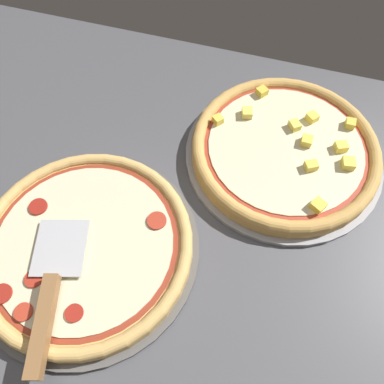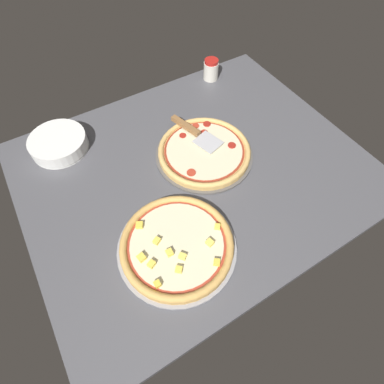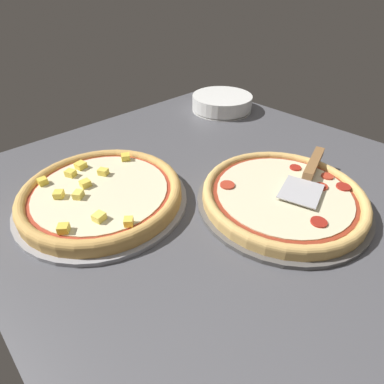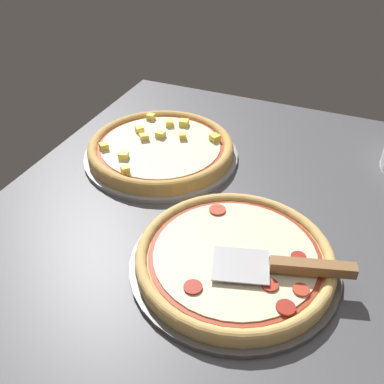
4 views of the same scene
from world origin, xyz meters
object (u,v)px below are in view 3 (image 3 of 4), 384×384
at_px(pizza_front, 283,195).
at_px(serving_spatula, 311,169).
at_px(plate_stack, 222,103).
at_px(pizza_back, 101,192).

height_order(pizza_front, serving_spatula, serving_spatula).
bearing_deg(plate_stack, serving_spatula, 155.23).
xyz_separation_m(pizza_front, plate_stack, (0.47, -0.33, 0.00)).
xyz_separation_m(serving_spatula, plate_stack, (0.48, -0.22, -0.02)).
bearing_deg(serving_spatula, pizza_back, 53.91).
distance_m(pizza_front, serving_spatula, 0.11).
bearing_deg(pizza_front, serving_spatula, -91.81).
bearing_deg(pizza_front, plate_stack, -34.79).
relative_size(serving_spatula, plate_stack, 1.11).
relative_size(pizza_back, serving_spatula, 1.46).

